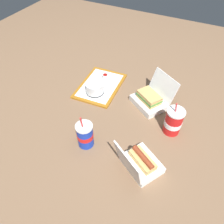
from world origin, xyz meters
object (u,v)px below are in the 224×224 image
Objects in this scene: ketchup_cup at (105,76)px; plastic_fork at (109,84)px; clamshell_hotdog_right at (140,163)px; soda_cup_right at (85,135)px; clamshell_sandwich_front at (150,99)px; food_tray at (100,86)px; cake_container at (95,88)px; soda_cup_center at (173,122)px.

plastic_fork is (0.05, 0.05, -0.01)m from ketchup_cup.
ketchup_cup is at bearing -138.89° from clamshell_hotdog_right.
plastic_fork is 0.53× the size of soda_cup_right.
clamshell_hotdog_right is 0.88× the size of clamshell_sandwich_front.
soda_cup_right is (-0.00, -0.31, 0.03)m from clamshell_hotdog_right.
plastic_fork is at bearing -166.64° from soda_cup_right.
food_tray is 1.38× the size of clamshell_sandwich_front.
soda_cup_right reaches higher than cake_container.
soda_cup_right is at bearing 19.70° from food_tray.
clamshell_sandwich_front is at bearing 155.41° from soda_cup_right.
clamshell_sandwich_front is (0.05, 0.32, 0.03)m from plastic_fork.
ketchup_cup is 0.16× the size of clamshell_hotdog_right.
ketchup_cup reaches higher than food_tray.
clamshell_sandwich_front is at bearing 74.00° from ketchup_cup.
soda_cup_right reaches higher than plastic_fork.
soda_cup_right is at bearing -90.81° from clamshell_hotdog_right.
food_tray is 0.06m from plastic_fork.
food_tray is at bearing -134.24° from clamshell_hotdog_right.
ketchup_cup is (-0.09, -0.01, 0.02)m from food_tray.
cake_container is 3.05× the size of ketchup_cup.
soda_cup_right is (0.38, 0.16, 0.03)m from cake_container.
cake_container is 0.41m from soda_cup_right.
food_tray is at bearing -160.30° from soda_cup_right.
cake_container is at bearing 3.12° from food_tray.
clamshell_sandwich_front is (-0.06, 0.36, -0.00)m from cake_container.
soda_cup_right is (0.45, 0.16, 0.07)m from food_tray.
plastic_fork is (-0.11, 0.04, -0.03)m from cake_container.
cake_container is 0.59× the size of soda_cup_right.
ketchup_cup is 0.14× the size of clamshell_sandwich_front.
soda_cup_center is at bearing 80.74° from cake_container.
clamshell_sandwich_front is (-0.44, -0.11, 0.00)m from clamshell_hotdog_right.
ketchup_cup is at bearing -114.91° from soda_cup_center.
soda_cup_right is (0.55, 0.17, 0.05)m from ketchup_cup.
soda_cup_right reaches higher than food_tray.
clamshell_hotdog_right is (0.46, 0.47, 0.04)m from food_tray.
soda_cup_right reaches higher than ketchup_cup.
cake_container reaches higher than plastic_fork.
plastic_fork is at bearing 159.69° from cake_container.
clamshell_sandwich_front reaches higher than cake_container.
cake_container is 0.55m from soda_cup_center.
soda_cup_center reaches higher than food_tray.
soda_cup_center reaches higher than clamshell_sandwich_front.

